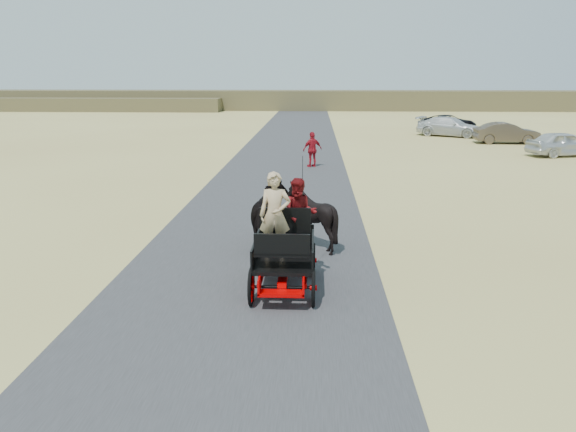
{
  "coord_description": "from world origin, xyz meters",
  "views": [
    {
      "loc": [
        1.48,
        -10.86,
        4.48
      ],
      "look_at": [
        0.86,
        2.02,
        1.2
      ],
      "focal_mm": 35.0,
      "sensor_mm": 36.0,
      "label": 1
    }
  ],
  "objects_px": {
    "horse_right": "(311,216)",
    "car_a": "(563,144)",
    "pedestrian": "(312,150)",
    "horse_left": "(270,216)",
    "carriage": "(284,273)",
    "car_d": "(449,122)",
    "car_b": "(507,133)",
    "car_c": "(450,127)"
  },
  "relations": [
    {
      "from": "horse_right",
      "to": "car_d",
      "type": "relative_size",
      "value": 0.39
    },
    {
      "from": "carriage",
      "to": "pedestrian",
      "type": "distance_m",
      "value": 16.24
    },
    {
      "from": "carriage",
      "to": "car_b",
      "type": "distance_m",
      "value": 29.63
    },
    {
      "from": "horse_left",
      "to": "car_c",
      "type": "height_order",
      "value": "horse_left"
    },
    {
      "from": "pedestrian",
      "to": "car_c",
      "type": "xyz_separation_m",
      "value": [
        10.04,
        14.52,
        -0.16
      ]
    },
    {
      "from": "pedestrian",
      "to": "car_c",
      "type": "relative_size",
      "value": 0.36
    },
    {
      "from": "horse_left",
      "to": "pedestrian",
      "type": "bearing_deg",
      "value": -94.58
    },
    {
      "from": "horse_right",
      "to": "pedestrian",
      "type": "xyz_separation_m",
      "value": [
        -0.04,
        13.22,
        0.01
      ]
    },
    {
      "from": "car_d",
      "to": "car_a",
      "type": "bearing_deg",
      "value": 179.05
    },
    {
      "from": "horse_right",
      "to": "car_a",
      "type": "relative_size",
      "value": 0.42
    },
    {
      "from": "carriage",
      "to": "horse_right",
      "type": "distance_m",
      "value": 3.09
    },
    {
      "from": "car_d",
      "to": "carriage",
      "type": "bearing_deg",
      "value": 150.56
    },
    {
      "from": "car_b",
      "to": "horse_left",
      "type": "bearing_deg",
      "value": 151.68
    },
    {
      "from": "carriage",
      "to": "car_d",
      "type": "relative_size",
      "value": 0.55
    },
    {
      "from": "car_c",
      "to": "carriage",
      "type": "bearing_deg",
      "value": -169.23
    },
    {
      "from": "horse_left",
      "to": "car_b",
      "type": "height_order",
      "value": "horse_left"
    },
    {
      "from": "horse_left",
      "to": "horse_right",
      "type": "distance_m",
      "value": 1.1
    },
    {
      "from": "car_c",
      "to": "car_d",
      "type": "distance_m",
      "value": 5.21
    },
    {
      "from": "pedestrian",
      "to": "carriage",
      "type": "bearing_deg",
      "value": 60.49
    },
    {
      "from": "pedestrian",
      "to": "car_a",
      "type": "bearing_deg",
      "value": 169.86
    },
    {
      "from": "carriage",
      "to": "car_a",
      "type": "distance_m",
      "value": 25.21
    },
    {
      "from": "horse_right",
      "to": "car_a",
      "type": "height_order",
      "value": "horse_right"
    },
    {
      "from": "car_d",
      "to": "car_b",
      "type": "bearing_deg",
      "value": 178.24
    },
    {
      "from": "carriage",
      "to": "pedestrian",
      "type": "bearing_deg",
      "value": 88.2
    },
    {
      "from": "car_b",
      "to": "car_d",
      "type": "relative_size",
      "value": 0.95
    },
    {
      "from": "car_a",
      "to": "car_d",
      "type": "height_order",
      "value": "car_a"
    },
    {
      "from": "car_a",
      "to": "pedestrian",
      "type": "bearing_deg",
      "value": 93.34
    },
    {
      "from": "car_a",
      "to": "car_d",
      "type": "bearing_deg",
      "value": -3.77
    },
    {
      "from": "horse_left",
      "to": "car_b",
      "type": "xyz_separation_m",
      "value": [
        13.8,
        23.5,
        -0.17
      ]
    },
    {
      "from": "carriage",
      "to": "pedestrian",
      "type": "relative_size",
      "value": 1.39
    },
    {
      "from": "car_b",
      "to": "car_d",
      "type": "bearing_deg",
      "value": 11.76
    },
    {
      "from": "car_b",
      "to": "car_c",
      "type": "height_order",
      "value": "car_c"
    },
    {
      "from": "pedestrian",
      "to": "car_a",
      "type": "height_order",
      "value": "pedestrian"
    },
    {
      "from": "horse_right",
      "to": "car_c",
      "type": "height_order",
      "value": "horse_right"
    },
    {
      "from": "car_a",
      "to": "horse_right",
      "type": "bearing_deg",
      "value": 127.5
    },
    {
      "from": "horse_left",
      "to": "car_a",
      "type": "distance_m",
      "value": 23.17
    },
    {
      "from": "horse_left",
      "to": "carriage",
      "type": "bearing_deg",
      "value": 100.39
    },
    {
      "from": "horse_right",
      "to": "car_d",
      "type": "xyz_separation_m",
      "value": [
        11.11,
        32.84,
        -0.24
      ]
    },
    {
      "from": "horse_left",
      "to": "car_d",
      "type": "bearing_deg",
      "value": -110.39
    },
    {
      "from": "carriage",
      "to": "car_d",
      "type": "xyz_separation_m",
      "value": [
        11.66,
        35.84,
        0.25
      ]
    },
    {
      "from": "carriage",
      "to": "car_b",
      "type": "xyz_separation_m",
      "value": [
        13.25,
        26.5,
        0.32
      ]
    },
    {
      "from": "car_b",
      "to": "car_c",
      "type": "distance_m",
      "value": 5.03
    }
  ]
}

